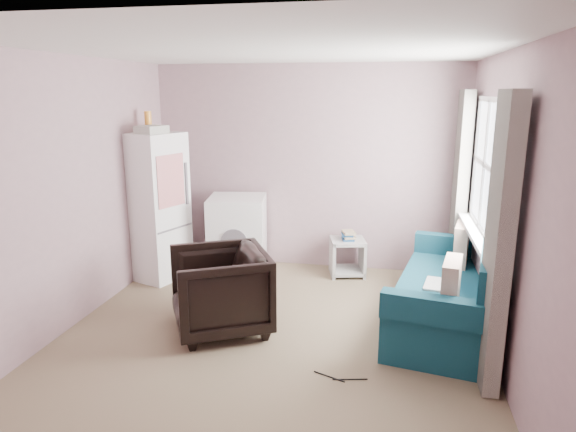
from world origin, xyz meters
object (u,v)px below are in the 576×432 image
side_table (347,254)px  sofa (455,294)px  fridge (155,206)px  washing_machine (238,233)px  armchair (220,287)px

side_table → sofa: size_ratio=0.26×
fridge → side_table: size_ratio=3.56×
fridge → washing_machine: (0.89, 0.36, -0.38)m
side_table → washing_machine: bearing=-174.2°
armchair → washing_machine: washing_machine is taller
fridge → side_table: fridge is taller
fridge → side_table: bearing=32.6°
armchair → fridge: 1.76m
fridge → side_table: (2.22, 0.49, -0.61)m
armchair → washing_machine: bearing=162.9°
armchair → sofa: (2.14, 0.49, -0.10)m
washing_machine → side_table: (1.33, 0.13, -0.23)m
armchair → washing_machine: 1.61m
side_table → fridge: bearing=-167.6°
armchair → sofa: size_ratio=0.40×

